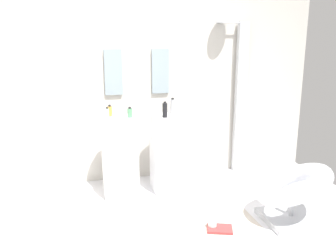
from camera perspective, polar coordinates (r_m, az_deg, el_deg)
ground_plane at (r=3.50m, az=-0.26°, el=-17.91°), size 4.80×3.60×0.04m
rear_partition at (r=4.63m, az=-5.08°, el=7.25°), size 4.80×0.10×2.60m
pedestal_sink_left at (r=4.27m, az=-7.78°, el=-4.63°), size 0.43×0.43×1.04m
pedestal_sink_right at (r=4.36m, az=0.09°, el=-4.08°), size 0.43×0.43×1.04m
vanity_mirror_left at (r=4.52m, az=-8.78°, el=8.52°), size 0.22×0.03×0.56m
vanity_mirror_right at (r=4.61m, az=-1.25°, el=8.78°), size 0.22×0.03×0.56m
shower_column at (r=4.95m, az=11.40°, el=4.88°), size 0.49×0.24×2.05m
lounge_chair at (r=3.85m, az=19.44°, el=-9.52°), size 1.09×1.09×0.65m
area_rug at (r=3.65m, az=7.03°, el=-16.20°), size 1.01×0.74×0.01m
magazine_red at (r=3.64m, az=8.32°, el=-16.02°), size 0.29×0.24×0.02m
coffee_mug at (r=3.65m, az=7.12°, el=-15.33°), size 0.09×0.09×0.08m
soap_bottle_amber at (r=4.22m, az=-9.34°, el=2.39°), size 0.05×0.05×0.14m
soap_bottle_grey at (r=4.34m, az=0.71°, el=3.21°), size 0.05×0.05×0.19m
soap_bottle_green at (r=4.12m, az=-6.15°, el=2.13°), size 0.05×0.05×0.12m
soap_bottle_black at (r=4.10m, az=-0.50°, el=2.58°), size 0.06×0.06×0.19m
soap_bottle_clear at (r=4.13m, az=-9.73°, el=2.07°), size 0.04×0.04×0.13m
soap_bottle_white at (r=4.35m, az=0.75°, el=3.23°), size 0.06×0.06×0.19m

